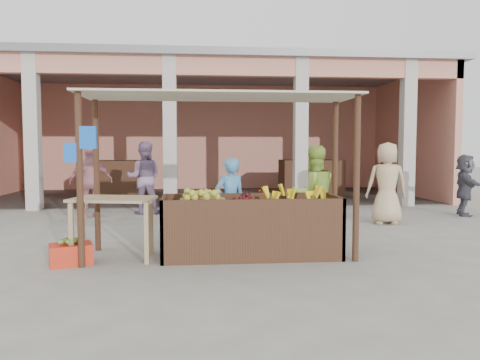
{
  "coord_description": "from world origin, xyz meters",
  "views": [
    {
      "loc": [
        -0.28,
        -6.84,
        1.62
      ],
      "look_at": [
        0.45,
        1.2,
        1.05
      ],
      "focal_mm": 35.0,
      "sensor_mm": 36.0,
      "label": 1
    }
  ],
  "objects": [
    {
      "name": "shopper_b",
      "position": [
        -2.73,
        4.15,
        0.89
      ],
      "size": [
        1.18,
        0.94,
        1.78
      ],
      "primitive_type": "imported",
      "rotation": [
        0.0,
        0.0,
        3.56
      ],
      "color": "#C27883",
      "rests_on": "ground"
    },
    {
      "name": "shopper_c",
      "position": [
        3.7,
        2.68,
        0.96
      ],
      "size": [
        1.0,
        0.73,
        1.91
      ],
      "primitive_type": "imported",
      "rotation": [
        0.0,
        0.0,
        2.99
      ],
      "color": "tan",
      "rests_on": "ground"
    },
    {
      "name": "ground",
      "position": [
        0.0,
        0.0,
        0.0
      ],
      "size": [
        60.0,
        60.0,
        0.0
      ],
      "primitive_type": "plane",
      "color": "gray",
      "rests_on": "ground"
    },
    {
      "name": "papaya_pile",
      "position": [
        -1.5,
        -0.03,
        1.0
      ],
      "size": [
        0.7,
        0.4,
        0.2
      ],
      "primitive_type": null,
      "color": "#459330",
      "rests_on": "side_table"
    },
    {
      "name": "produce_sacks",
      "position": [
        2.6,
        5.35,
        0.3
      ],
      "size": [
        0.79,
        0.49,
        0.6
      ],
      "color": "maroon",
      "rests_on": "ground"
    },
    {
      "name": "stall_awning",
      "position": [
        -0.01,
        0.06,
        1.98
      ],
      "size": [
        4.09,
        1.35,
        2.39
      ],
      "color": "#492E1D",
      "rests_on": "ground"
    },
    {
      "name": "side_table",
      "position": [
        -1.5,
        -0.03,
        0.76
      ],
      "size": [
        1.24,
        0.96,
        0.9
      ],
      "rotation": [
        0.0,
        0.0,
        -0.21
      ],
      "color": "tan",
      "rests_on": "ground"
    },
    {
      "name": "shopper_d",
      "position": [
        6.03,
        3.66,
        0.77
      ],
      "size": [
        1.06,
        1.53,
        1.54
      ],
      "primitive_type": "imported",
      "rotation": [
        0.0,
        0.0,
        1.2
      ],
      "color": "#494853",
      "rests_on": "ground"
    },
    {
      "name": "banana_heap",
      "position": [
        1.21,
        0.04,
        0.9
      ],
      "size": [
        1.06,
        0.58,
        0.19
      ],
      "primitive_type": null,
      "color": "yellow",
      "rests_on": "fruit_stall"
    },
    {
      "name": "shopper_f",
      "position": [
        -1.58,
        4.68,
        0.96
      ],
      "size": [
        0.94,
        0.55,
        1.92
      ],
      "primitive_type": "imported",
      "rotation": [
        0.0,
        0.0,
        3.15
      ],
      "color": "gray",
      "rests_on": "ground"
    },
    {
      "name": "berry_heap",
      "position": [
        0.44,
        0.02,
        0.87
      ],
      "size": [
        0.44,
        0.36,
        0.14
      ],
      "primitive_type": "ellipsoid",
      "color": "maroon",
      "rests_on": "fruit_stall"
    },
    {
      "name": "red_crate",
      "position": [
        -2.04,
        -0.28,
        0.14
      ],
      "size": [
        0.65,
        0.56,
        0.29
      ],
      "primitive_type": "cube",
      "rotation": [
        0.0,
        0.0,
        0.33
      ],
      "color": "red",
      "rests_on": "ground"
    },
    {
      "name": "melon_tray",
      "position": [
        -0.21,
        -0.04,
        0.89
      ],
      "size": [
        0.66,
        0.58,
        0.18
      ],
      "color": "#95754C",
      "rests_on": "fruit_stall"
    },
    {
      "name": "plantain_bundle",
      "position": [
        -2.04,
        -0.28,
        0.33
      ],
      "size": [
        0.42,
        0.29,
        0.08
      ],
      "primitive_type": null,
      "color": "#5C8731",
      "rests_on": "red_crate"
    },
    {
      "name": "fruit_stall",
      "position": [
        0.5,
        0.0,
        0.4
      ],
      "size": [
        2.6,
        0.95,
        0.8
      ],
      "primitive_type": "cube",
      "color": "#492E1D",
      "rests_on": "ground"
    },
    {
      "name": "market_building",
      "position": [
        0.05,
        8.93,
        2.7
      ],
      "size": [
        14.4,
        6.4,
        4.2
      ],
      "color": "tan",
      "rests_on": "ground"
    },
    {
      "name": "vendor_green",
      "position": [
        1.66,
        0.82,
        0.87
      ],
      "size": [
        0.88,
        0.57,
        1.74
      ],
      "primitive_type": "imported",
      "rotation": [
        0.0,
        0.0,
        3.25
      ],
      "color": "#B3DD51",
      "rests_on": "ground"
    },
    {
      "name": "motorcycle",
      "position": [
        0.53,
        2.07,
        0.44
      ],
      "size": [
        1.08,
        1.77,
        0.87
      ],
      "primitive_type": "imported",
      "rotation": [
        0.0,
        0.0,
        1.25
      ],
      "color": "maroon",
      "rests_on": "ground"
    },
    {
      "name": "vendor_blue",
      "position": [
        0.25,
        0.81,
        0.77
      ],
      "size": [
        0.69,
        0.61,
        1.55
      ],
      "primitive_type": "imported",
      "rotation": [
        0.0,
        0.0,
        3.51
      ],
      "color": "#4B93CD",
      "rests_on": "ground"
    }
  ]
}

